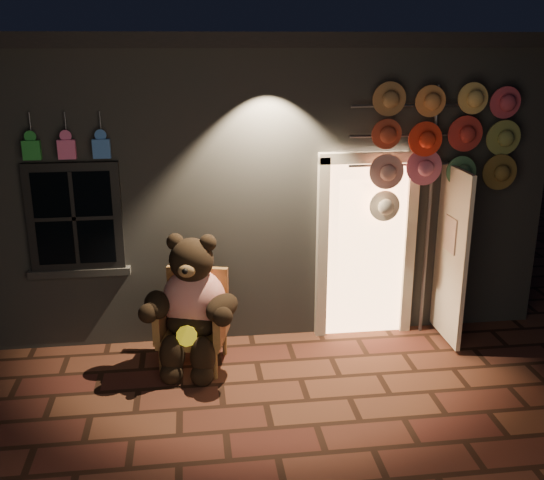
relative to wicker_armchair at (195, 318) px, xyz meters
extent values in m
plane|color=brown|center=(0.66, -0.95, -0.51)|extent=(60.00, 60.00, 0.00)
cube|color=slate|center=(0.66, 3.05, 1.14)|extent=(7.00, 5.00, 3.30)
cube|color=black|center=(0.66, 3.05, 2.87)|extent=(7.30, 5.30, 0.16)
cube|color=black|center=(-1.24, 0.51, 1.04)|extent=(1.00, 0.10, 1.20)
cube|color=black|center=(-1.24, 0.48, 1.04)|extent=(0.82, 0.06, 1.02)
cube|color=slate|center=(-1.24, 0.51, 0.41)|extent=(1.10, 0.14, 0.08)
cube|color=#FFB372|center=(2.01, 0.53, 0.54)|extent=(0.92, 0.10, 2.10)
cube|color=beige|center=(1.49, 0.49, 0.54)|extent=(0.12, 0.12, 2.20)
cube|color=beige|center=(2.53, 0.49, 0.54)|extent=(0.12, 0.12, 2.20)
cube|color=beige|center=(2.01, 0.49, 1.62)|extent=(1.16, 0.12, 0.12)
cube|color=beige|center=(2.91, 0.15, 0.54)|extent=(0.05, 0.80, 2.00)
cube|color=green|center=(-1.59, 0.43, 1.79)|extent=(0.18, 0.07, 0.20)
cylinder|color=#59595E|center=(-1.59, 0.49, 2.04)|extent=(0.02, 0.02, 0.25)
cube|color=pink|center=(-1.24, 0.43, 1.79)|extent=(0.18, 0.07, 0.20)
cylinder|color=#59595E|center=(-1.24, 0.49, 2.04)|extent=(0.02, 0.02, 0.25)
cube|color=#386FC6|center=(-0.89, 0.43, 1.79)|extent=(0.18, 0.07, 0.20)
cylinder|color=#59595E|center=(-0.89, 0.49, 2.04)|extent=(0.02, 0.02, 0.25)
cube|color=olive|center=(-0.02, -0.08, -0.16)|extent=(0.80, 0.76, 0.10)
cube|color=olive|center=(0.05, 0.20, 0.18)|extent=(0.67, 0.23, 0.67)
cube|color=olive|center=(-0.33, -0.02, 0.03)|extent=(0.21, 0.58, 0.38)
cube|color=olive|center=(0.28, -0.17, 0.03)|extent=(0.21, 0.58, 0.38)
cylinder|color=olive|center=(-0.36, -0.27, -0.36)|extent=(0.05, 0.05, 0.31)
cylinder|color=olive|center=(0.20, -0.41, -0.36)|extent=(0.05, 0.05, 0.31)
cylinder|color=olive|center=(-0.24, 0.25, -0.36)|extent=(0.05, 0.05, 0.31)
cylinder|color=olive|center=(0.32, 0.11, -0.36)|extent=(0.05, 0.05, 0.31)
ellipsoid|color=red|center=(0.00, -0.03, 0.22)|extent=(0.80, 0.69, 0.72)
ellipsoid|color=black|center=(-0.01, -0.11, 0.01)|extent=(0.66, 0.60, 0.34)
sphere|color=black|center=(-0.01, -0.08, 0.70)|extent=(0.56, 0.56, 0.46)
sphere|color=black|center=(-0.17, -0.01, 0.88)|extent=(0.18, 0.18, 0.18)
sphere|color=black|center=(0.17, -0.09, 0.88)|extent=(0.18, 0.18, 0.18)
ellipsoid|color=brown|center=(-0.06, -0.29, 0.66)|extent=(0.21, 0.17, 0.15)
ellipsoid|color=black|center=(-0.38, -0.17, 0.25)|extent=(0.31, 0.50, 0.26)
ellipsoid|color=black|center=(0.28, -0.33, 0.25)|extent=(0.48, 0.54, 0.26)
ellipsoid|color=black|center=(-0.24, -0.36, -0.23)|extent=(0.26, 0.26, 0.45)
ellipsoid|color=black|center=(0.07, -0.44, -0.23)|extent=(0.26, 0.26, 0.45)
sphere|color=black|center=(-0.26, -0.42, -0.41)|extent=(0.24, 0.24, 0.24)
sphere|color=black|center=(0.06, -0.50, -0.41)|extent=(0.24, 0.24, 0.24)
cylinder|color=yellow|center=(-0.09, -0.40, -0.01)|extent=(0.24, 0.14, 0.21)
cylinder|color=#59595E|center=(2.72, 0.43, 0.95)|extent=(0.04, 0.04, 2.92)
cylinder|color=#59595E|center=(2.40, 0.41, 2.19)|extent=(1.30, 0.03, 0.03)
cylinder|color=#59595E|center=(2.40, 0.41, 1.87)|extent=(1.30, 0.03, 0.03)
cylinder|color=#59595E|center=(2.40, 0.41, 1.54)|extent=(1.30, 0.03, 0.03)
cylinder|color=#A17041|center=(2.16, 0.35, 2.24)|extent=(0.37, 0.11, 0.37)
cylinder|color=#E08B48|center=(2.59, 0.32, 2.24)|extent=(0.37, 0.11, 0.37)
cylinder|color=#E4BB62|center=(3.02, 0.29, 2.24)|extent=(0.37, 0.11, 0.37)
cylinder|color=#D7475A|center=(3.46, 0.35, 2.24)|extent=(0.37, 0.11, 0.37)
cylinder|color=#B03F29|center=(2.16, 0.32, 1.87)|extent=(0.37, 0.11, 0.37)
cylinder|color=#FC371D|center=(2.59, 0.29, 1.87)|extent=(0.37, 0.11, 0.37)
cylinder|color=red|center=(3.02, 0.35, 1.87)|extent=(0.37, 0.11, 0.37)
cylinder|color=#8D9749|center=(3.46, 0.32, 1.87)|extent=(0.37, 0.11, 0.37)
cylinder|color=#FFB0A2|center=(2.16, 0.29, 1.49)|extent=(0.37, 0.11, 0.37)
cylinder|color=#BC5F80|center=(2.59, 0.35, 1.49)|extent=(0.37, 0.11, 0.37)
cylinder|color=#518958|center=(3.02, 0.32, 1.49)|extent=(0.37, 0.11, 0.37)
cylinder|color=brown|center=(3.46, 0.29, 1.49)|extent=(0.37, 0.11, 0.37)
cylinder|color=#F5E9CB|center=(2.16, 0.35, 1.11)|extent=(0.37, 0.11, 0.37)
camera|label=1|loc=(0.02, -6.33, 2.88)|focal=42.00mm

